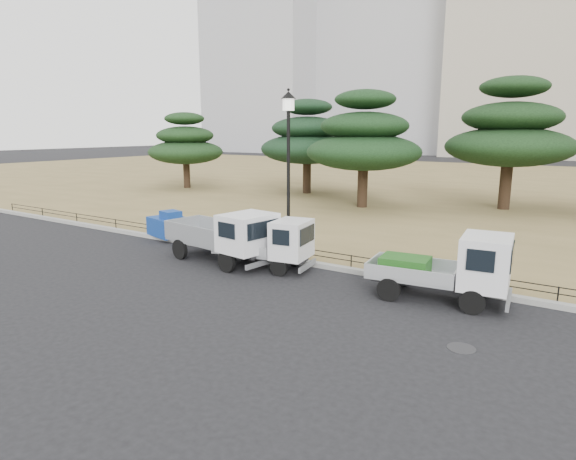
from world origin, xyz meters
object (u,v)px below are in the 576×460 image
Objects in this scene: street_lamp at (288,147)px; tarp_pile at (169,225)px; truck_kei_rear at (449,268)px; truck_large at (225,234)px; truck_kei_front at (270,244)px.

street_lamp is 6.99m from tarp_pile.
truck_kei_rear is at bearing -6.19° from tarp_pile.
street_lamp is at bearing -0.04° from tarp_pile.
street_lamp is (1.62, 1.58, 2.98)m from truck_large.
truck_kei_rear reaches higher than tarp_pile.
truck_kei_front is 0.90× the size of truck_kei_rear.
tarp_pile is at bearing 168.67° from truck_large.
truck_kei_rear is (7.62, 0.27, -0.09)m from truck_large.
tarp_pile is (-12.09, 1.31, -0.35)m from truck_kei_rear.
tarp_pile is (-6.09, 0.00, -3.42)m from street_lamp.
truck_kei_front is at bearing -83.68° from street_lamp.
tarp_pile is at bearing 168.05° from truck_kei_rear.
truck_kei_front is 5.85m from truck_kei_rear.
truck_kei_rear reaches higher than truck_large.
street_lamp is (-6.00, 1.31, 3.07)m from truck_kei_rear.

